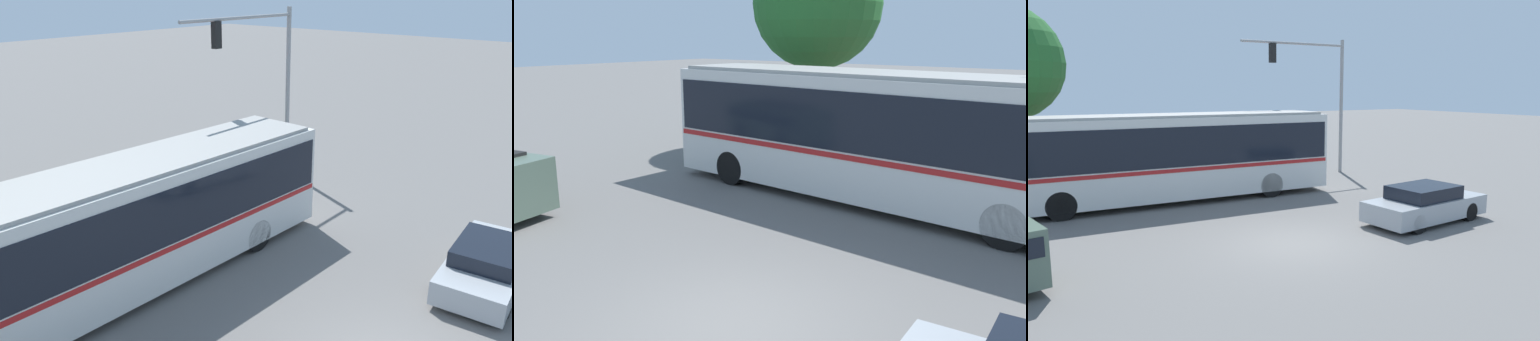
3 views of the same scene
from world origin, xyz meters
TOP-DOWN VIEW (x-y plane):
  - ground_plane at (0.00, 0.00)m, footprint 140.00×140.00m
  - city_bus at (-1.18, 6.99)m, footprint 12.60×3.06m
  - flowering_hedge at (-0.02, 11.45)m, footprint 9.47×1.37m
  - street_tree_left at (-6.62, 12.28)m, footprint 4.87×4.87m

SIDE VIEW (x-z plane):
  - ground_plane at x=0.00m, z-range 0.00..0.00m
  - flowering_hedge at x=-0.02m, z-range -0.01..1.63m
  - city_bus at x=-1.18m, z-range 0.23..3.65m
  - street_tree_left at x=-6.62m, z-range 1.50..9.39m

